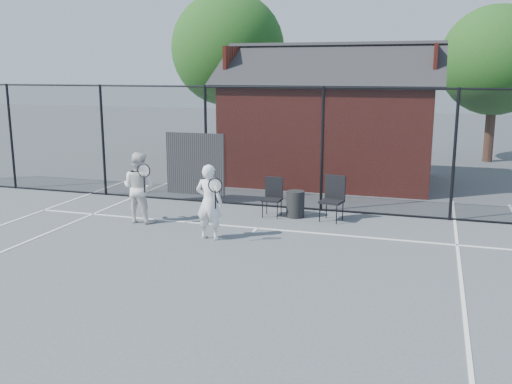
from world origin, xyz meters
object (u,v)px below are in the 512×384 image
(player_front, at_px, (209,202))
(player_back, at_px, (139,187))
(clubhouse, at_px, (331,129))
(chair_left, at_px, (272,198))
(waste_bin, at_px, (295,204))
(chair_right, at_px, (332,199))

(player_front, height_order, player_back, player_back)
(clubhouse, height_order, chair_left, clubhouse)
(player_back, bearing_deg, waste_bin, 24.27)
(waste_bin, bearing_deg, chair_left, -167.66)
(clubhouse, relative_size, waste_bin, 10.52)
(player_back, bearing_deg, chair_right, 18.14)
(clubhouse, bearing_deg, player_back, -117.18)
(player_front, height_order, waste_bin, player_front)
(chair_left, distance_m, chair_right, 1.41)
(chair_right, bearing_deg, waste_bin, -176.59)
(clubhouse, relative_size, player_back, 4.10)
(player_front, xyz_separation_m, chair_right, (2.11, 2.14, -0.27))
(player_front, relative_size, waste_bin, 2.49)
(chair_left, bearing_deg, player_front, -108.60)
(clubhouse, xyz_separation_m, player_front, (-1.19, -7.04, -0.83))
(player_back, height_order, waste_bin, player_back)
(clubhouse, distance_m, chair_left, 5.06)
(chair_left, xyz_separation_m, chair_right, (1.40, 0.00, 0.06))
(player_front, bearing_deg, chair_right, 45.37)
(player_back, bearing_deg, player_front, -21.28)
(player_back, height_order, chair_left, player_back)
(chair_left, bearing_deg, player_back, -153.91)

